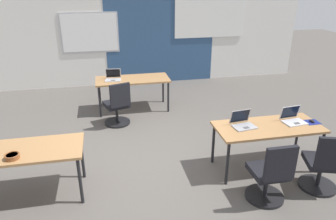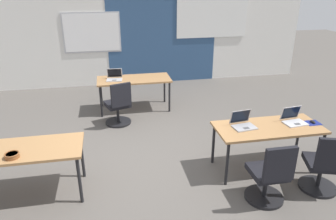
{
  "view_description": "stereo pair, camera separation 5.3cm",
  "coord_description": "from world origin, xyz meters",
  "px_view_note": "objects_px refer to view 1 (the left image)",
  "views": [
    {
      "loc": [
        -0.59,
        -4.44,
        2.77
      ],
      "look_at": [
        0.3,
        -0.18,
        0.93
      ],
      "focal_mm": 33.61,
      "sensor_mm": 36.0,
      "label": 1
    },
    {
      "loc": [
        -0.54,
        -4.45,
        2.77
      ],
      "look_at": [
        0.3,
        -0.18,
        0.93
      ],
      "focal_mm": 33.61,
      "sensor_mm": 36.0,
      "label": 2
    }
  ],
  "objects_px": {
    "desk_near_left": "(20,154)",
    "chair_near_right_end": "(323,167)",
    "chair_far_left": "(118,107)",
    "snack_bowl": "(12,156)",
    "desk_far_center": "(133,81)",
    "laptop_far_left": "(113,78)",
    "laptop_near_right_end": "(293,119)",
    "mouse_near_right_end": "(312,121)",
    "laptop_near_right_inner": "(243,123)",
    "desk_near_right": "(268,130)",
    "chair_near_right_inner": "(270,177)"
  },
  "relations": [
    {
      "from": "desk_near_left",
      "to": "mouse_near_right_end",
      "type": "bearing_deg",
      "value": -0.23
    },
    {
      "from": "mouse_near_right_end",
      "to": "chair_far_left",
      "type": "height_order",
      "value": "chair_far_left"
    },
    {
      "from": "mouse_near_right_end",
      "to": "snack_bowl",
      "type": "distance_m",
      "value": 4.25
    },
    {
      "from": "chair_near_right_inner",
      "to": "laptop_far_left",
      "type": "xyz_separation_m",
      "value": [
        -1.83,
        3.57,
        0.39
      ]
    },
    {
      "from": "desk_far_center",
      "to": "chair_far_left",
      "type": "relative_size",
      "value": 1.74
    },
    {
      "from": "chair_near_right_inner",
      "to": "chair_far_left",
      "type": "relative_size",
      "value": 1.0
    },
    {
      "from": "mouse_near_right_end",
      "to": "chair_far_left",
      "type": "xyz_separation_m",
      "value": [
        -2.86,
        2.06,
        -0.36
      ]
    },
    {
      "from": "desk_near_right",
      "to": "laptop_far_left",
      "type": "height_order",
      "value": "laptop_far_left"
    },
    {
      "from": "desk_near_right",
      "to": "laptop_near_right_inner",
      "type": "distance_m",
      "value": 0.4
    },
    {
      "from": "laptop_near_right_inner",
      "to": "laptop_far_left",
      "type": "xyz_separation_m",
      "value": [
        -1.79,
        2.73,
        -0.0
      ]
    },
    {
      "from": "desk_near_right",
      "to": "chair_near_right_inner",
      "type": "height_order",
      "value": "chair_near_right_inner"
    },
    {
      "from": "laptop_far_left",
      "to": "laptop_near_right_end",
      "type": "bearing_deg",
      "value": -39.98
    },
    {
      "from": "desk_near_left",
      "to": "desk_near_right",
      "type": "height_order",
      "value": "same"
    },
    {
      "from": "desk_near_left",
      "to": "chair_far_left",
      "type": "relative_size",
      "value": 1.74
    },
    {
      "from": "laptop_near_right_end",
      "to": "mouse_near_right_end",
      "type": "distance_m",
      "value": 0.3
    },
    {
      "from": "mouse_near_right_end",
      "to": "chair_near_right_end",
      "type": "xyz_separation_m",
      "value": [
        -0.23,
        -0.68,
        -0.36
      ]
    },
    {
      "from": "desk_near_right",
      "to": "laptop_near_right_end",
      "type": "height_order",
      "value": "laptop_near_right_end"
    },
    {
      "from": "laptop_near_right_end",
      "to": "desk_near_right",
      "type": "bearing_deg",
      "value": -178.21
    },
    {
      "from": "desk_near_right",
      "to": "laptop_far_left",
      "type": "bearing_deg",
      "value": 127.73
    },
    {
      "from": "mouse_near_right_end",
      "to": "desk_near_left",
      "type": "bearing_deg",
      "value": 179.77
    },
    {
      "from": "laptop_near_right_end",
      "to": "mouse_near_right_end",
      "type": "xyz_separation_m",
      "value": [
        0.28,
        -0.08,
        -0.03
      ]
    },
    {
      "from": "laptop_near_right_inner",
      "to": "laptop_near_right_end",
      "type": "distance_m",
      "value": 0.82
    },
    {
      "from": "laptop_near_right_inner",
      "to": "mouse_near_right_end",
      "type": "xyz_separation_m",
      "value": [
        1.1,
        -0.09,
        -0.03
      ]
    },
    {
      "from": "laptop_far_left",
      "to": "snack_bowl",
      "type": "bearing_deg",
      "value": -107.82
    },
    {
      "from": "mouse_near_right_end",
      "to": "laptop_far_left",
      "type": "distance_m",
      "value": 4.04
    },
    {
      "from": "mouse_near_right_end",
      "to": "chair_far_left",
      "type": "distance_m",
      "value": 3.54
    },
    {
      "from": "snack_bowl",
      "to": "desk_near_right",
      "type": "bearing_deg",
      "value": 3.33
    },
    {
      "from": "desk_near_right",
      "to": "snack_bowl",
      "type": "bearing_deg",
      "value": -176.67
    },
    {
      "from": "laptop_near_right_inner",
      "to": "chair_far_left",
      "type": "distance_m",
      "value": 2.66
    },
    {
      "from": "desk_near_right",
      "to": "mouse_near_right_end",
      "type": "relative_size",
      "value": 15.04
    },
    {
      "from": "laptop_near_right_inner",
      "to": "chair_near_right_inner",
      "type": "height_order",
      "value": "laptop_near_right_inner"
    },
    {
      "from": "chair_near_right_end",
      "to": "chair_far_left",
      "type": "height_order",
      "value": "same"
    },
    {
      "from": "desk_far_center",
      "to": "snack_bowl",
      "type": "height_order",
      "value": "snack_bowl"
    },
    {
      "from": "snack_bowl",
      "to": "mouse_near_right_end",
      "type": "bearing_deg",
      "value": 2.55
    },
    {
      "from": "laptop_near_right_inner",
      "to": "snack_bowl",
      "type": "bearing_deg",
      "value": 177.43
    },
    {
      "from": "desk_near_right",
      "to": "snack_bowl",
      "type": "xyz_separation_m",
      "value": [
        -3.53,
        -0.21,
        0.1
      ]
    },
    {
      "from": "desk_near_left",
      "to": "snack_bowl",
      "type": "xyz_separation_m",
      "value": [
        -0.03,
        -0.21,
        0.1
      ]
    },
    {
      "from": "desk_near_left",
      "to": "desk_near_right",
      "type": "relative_size",
      "value": 1.0
    },
    {
      "from": "desk_far_center",
      "to": "chair_far_left",
      "type": "bearing_deg",
      "value": -117.15
    },
    {
      "from": "chair_near_right_inner",
      "to": "chair_far_left",
      "type": "distance_m",
      "value": 3.33
    },
    {
      "from": "chair_near_right_end",
      "to": "laptop_near_right_inner",
      "type": "bearing_deg",
      "value": -23.79
    },
    {
      "from": "desk_near_left",
      "to": "laptop_near_right_end",
      "type": "xyz_separation_m",
      "value": [
        3.93,
        0.06,
        0.11
      ]
    },
    {
      "from": "desk_far_center",
      "to": "laptop_far_left",
      "type": "distance_m",
      "value": 0.43
    },
    {
      "from": "desk_near_left",
      "to": "mouse_near_right_end",
      "type": "height_order",
      "value": "mouse_near_right_end"
    },
    {
      "from": "snack_bowl",
      "to": "desk_far_center",
      "type": "bearing_deg",
      "value": 59.38
    },
    {
      "from": "chair_far_left",
      "to": "snack_bowl",
      "type": "bearing_deg",
      "value": 40.08
    },
    {
      "from": "laptop_near_right_inner",
      "to": "chair_far_left",
      "type": "height_order",
      "value": "laptop_near_right_inner"
    },
    {
      "from": "mouse_near_right_end",
      "to": "chair_near_right_inner",
      "type": "bearing_deg",
      "value": -144.78
    },
    {
      "from": "desk_near_left",
      "to": "chair_near_right_end",
      "type": "xyz_separation_m",
      "value": [
        3.99,
        -0.7,
        -0.28
      ]
    },
    {
      "from": "laptop_near_right_end",
      "to": "chair_near_right_end",
      "type": "bearing_deg",
      "value": -91.81
    }
  ]
}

